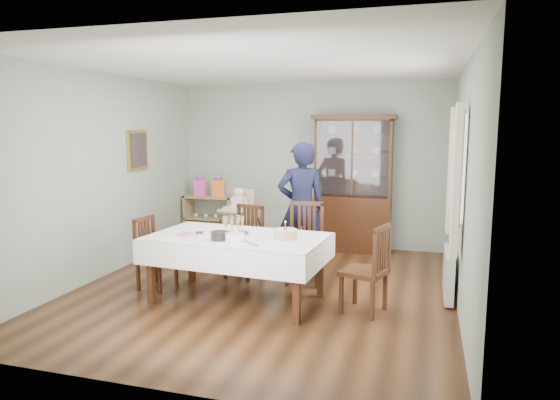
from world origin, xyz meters
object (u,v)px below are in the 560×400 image
at_px(chair_far_right, 304,259).
at_px(chair_far_left, 244,256).
at_px(birthday_cake, 285,235).
at_px(chair_end_left, 156,268).
at_px(gift_bag_orange, 218,186).
at_px(woman, 301,207).
at_px(sideboard, 211,218).
at_px(dining_table, 238,268).
at_px(gift_bag_pink, 200,186).
at_px(china_cabinet, 353,182).
at_px(chair_end_right, 365,286).
at_px(champagne_tray, 234,229).
at_px(high_chair, 240,233).

bearing_deg(chair_far_right, chair_far_left, 174.67).
xyz_separation_m(chair_far_right, birthday_cake, (-0.00, -0.89, 0.51)).
xyz_separation_m(chair_end_left, gift_bag_orange, (-0.29, 2.61, 0.72)).
xyz_separation_m(chair_end_left, woman, (1.54, 1.24, 0.63)).
distance_m(sideboard, chair_end_left, 2.67).
height_order(dining_table, chair_far_right, chair_far_right).
bearing_deg(woman, chair_far_right, 87.26).
distance_m(woman, gift_bag_pink, 2.56).
xyz_separation_m(gift_bag_pink, gift_bag_orange, (0.33, 0.00, 0.01)).
relative_size(chair_far_left, birthday_cake, 3.13).
xyz_separation_m(china_cabinet, sideboard, (-2.50, 0.02, -0.72)).
distance_m(dining_table, chair_far_right, 1.05).
bearing_deg(chair_end_right, birthday_cake, -69.79).
distance_m(dining_table, gift_bag_orange, 3.12).
height_order(chair_far_left, champagne_tray, champagne_tray).
relative_size(woman, gift_bag_pink, 4.75).
bearing_deg(high_chair, chair_far_right, -18.27).
bearing_deg(chair_far_right, china_cabinet, 74.91).
xyz_separation_m(chair_far_left, chair_far_right, (0.83, -0.01, 0.02)).
bearing_deg(chair_end_left, high_chair, -12.10).
bearing_deg(birthday_cake, chair_end_left, 175.71).
height_order(chair_end_right, birthday_cake, same).
relative_size(champagne_tray, gift_bag_pink, 0.92).
bearing_deg(gift_bag_orange, chair_end_left, -83.65).
relative_size(dining_table, chair_end_right, 2.15).
height_order(chair_far_left, chair_far_right, chair_far_right).
relative_size(chair_far_left, high_chair, 0.85).
xyz_separation_m(woman, high_chair, (-0.99, 0.22, -0.47)).
height_order(china_cabinet, gift_bag_orange, china_cabinet).
bearing_deg(dining_table, birthday_cake, -1.95).
relative_size(dining_table, woman, 1.16).
distance_m(sideboard, birthday_cake, 3.52).
bearing_deg(china_cabinet, chair_far_left, -122.80).
bearing_deg(chair_far_right, woman, 104.47).
height_order(chair_end_left, high_chair, high_chair).
xyz_separation_m(dining_table, birthday_cake, (0.58, -0.02, 0.43)).
xyz_separation_m(high_chair, birthday_cake, (1.15, -1.59, 0.38)).
distance_m(china_cabinet, chair_far_right, 2.05).
height_order(chair_end_right, champagne_tray, champagne_tray).
bearing_deg(chair_far_right, sideboard, 134.66).
height_order(china_cabinet, high_chair, china_cabinet).
bearing_deg(chair_far_left, chair_far_right, 10.35).
relative_size(china_cabinet, gift_bag_orange, 5.39).
bearing_deg(woman, gift_bag_orange, -58.42).
bearing_deg(dining_table, sideboard, 119.89).
distance_m(chair_end_left, high_chair, 1.57).
bearing_deg(chair_far_left, chair_end_right, -15.22).
bearing_deg(china_cabinet, chair_end_right, -78.80).
bearing_deg(chair_end_left, birthday_cake, -85.73).
xyz_separation_m(china_cabinet, gift_bag_orange, (-2.34, 0.00, -0.14)).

